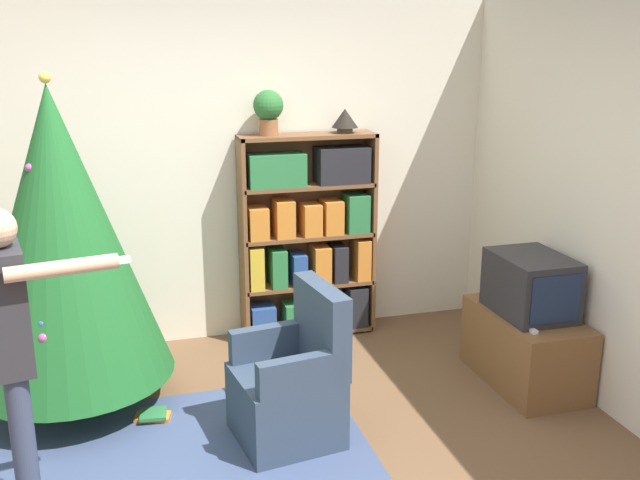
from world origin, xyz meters
TOP-DOWN VIEW (x-y plane):
  - wall_back at (0.00, 2.07)m, footprint 8.00×0.10m
  - area_rug at (-0.51, 0.23)m, footprint 2.27×1.73m
  - bookshelf at (0.73, 1.86)m, footprint 1.04×0.26m
  - tv_stand at (1.92, 0.65)m, footprint 0.51×0.91m
  - television at (1.92, 0.65)m, footprint 0.43×0.58m
  - game_remote at (1.77, 0.38)m, footprint 0.04×0.12m
  - christmas_tree at (-1.02, 1.17)m, footprint 1.26×1.26m
  - armchair at (0.22, 0.41)m, footprint 0.64×0.64m
  - standing_person at (-1.19, 0.07)m, footprint 0.68×0.46m
  - potted_plant at (0.42, 1.87)m, footprint 0.22×0.22m
  - table_lamp at (1.01, 1.87)m, footprint 0.20×0.20m
  - book_pile_near_tree at (-0.56, 0.83)m, footprint 0.24×0.17m

SIDE VIEW (x-z plane):
  - area_rug at x=-0.51m, z-range 0.00..0.01m
  - book_pile_near_tree at x=-0.56m, z-range 0.00..0.05m
  - tv_stand at x=1.92m, z-range 0.00..0.50m
  - armchair at x=0.22m, z-range -0.14..0.78m
  - game_remote at x=1.77m, z-range 0.50..0.53m
  - television at x=1.92m, z-range 0.50..0.91m
  - bookshelf at x=0.73m, z-range 0.00..1.60m
  - standing_person at x=-1.19m, z-range 0.14..1.70m
  - christmas_tree at x=-1.02m, z-range 0.07..2.17m
  - wall_back at x=0.00m, z-range 0.00..2.60m
  - table_lamp at x=1.01m, z-range 1.61..1.79m
  - potted_plant at x=0.42m, z-range 1.62..1.95m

